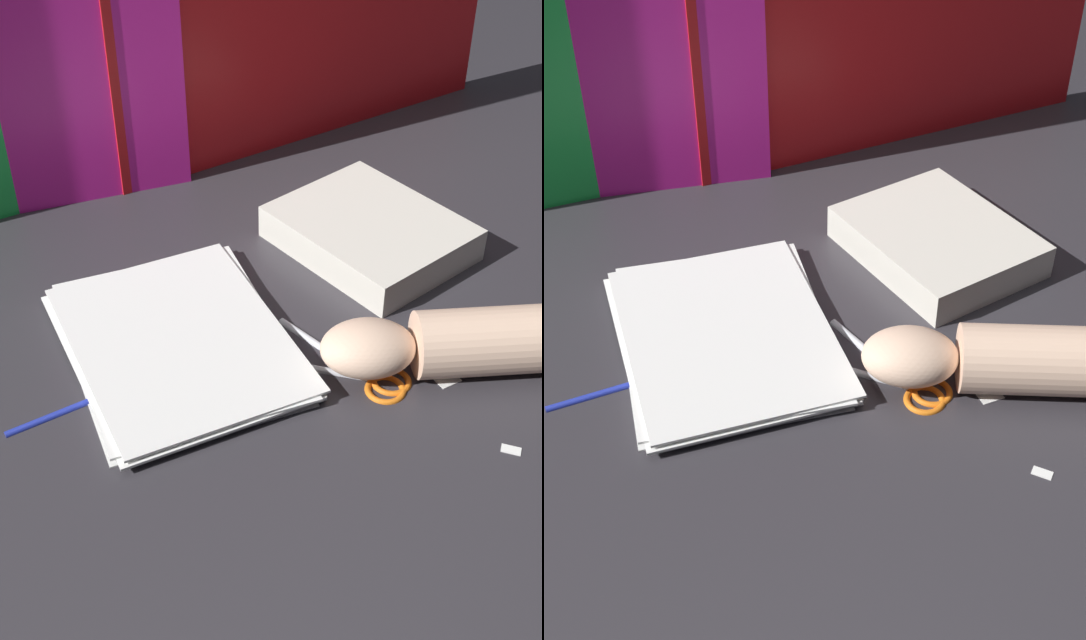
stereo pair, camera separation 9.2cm
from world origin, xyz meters
The scene contains 8 objects.
ground_plane centered at (0.00, 0.00, 0.00)m, with size 6.00×6.00×0.00m, color #2D2B30.
paper_stack centered at (-0.11, 0.10, 0.01)m, with size 0.25×0.31×0.02m.
book_closed centered at (0.18, 0.17, 0.02)m, with size 0.22×0.25×0.04m.
scissors centered at (0.04, -0.02, 0.00)m, with size 0.15×0.18×0.01m.
hand_forearm centered at (0.15, -0.07, 0.04)m, with size 0.29×0.18×0.07m.
paper_scrap_near centered at (0.12, -0.19, 0.00)m, with size 0.02×0.02×0.00m.
paper_scrap_mid centered at (0.12, -0.08, 0.00)m, with size 0.03×0.02×0.00m.
pen centered at (-0.25, 0.06, 0.00)m, with size 0.12×0.02×0.01m.
Camera 1 is at (-0.35, -0.60, 0.65)m, focal length 50.00 mm.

